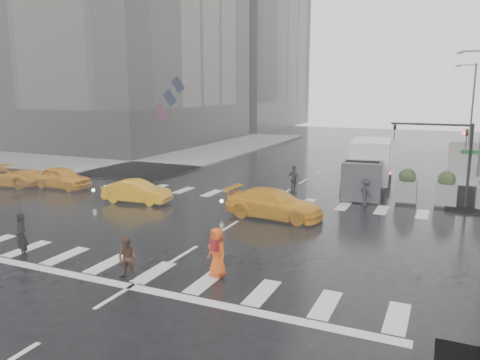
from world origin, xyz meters
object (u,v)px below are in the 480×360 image
at_px(traffic_signal_pole, 450,148).
at_px(box_truck, 368,166).
at_px(taxi_mid, 137,191).
at_px(taxi_front, 62,178).
at_px(pedestrian_brown, 127,258).
at_px(pedestrian_orange, 217,252).

xyz_separation_m(traffic_signal_pole, box_truck, (-4.39, 1.84, -1.52)).
bearing_deg(taxi_mid, traffic_signal_pole, -76.56).
bearing_deg(traffic_signal_pole, taxi_front, -168.49).
xyz_separation_m(taxi_front, box_truck, (18.04, 6.41, 1.01)).
height_order(traffic_signal_pole, taxi_mid, traffic_signal_pole).
distance_m(pedestrian_brown, pedestrian_orange, 2.96).
relative_size(pedestrian_orange, box_truck, 0.28).
bearing_deg(taxi_front, taxi_mid, -97.99).
height_order(pedestrian_orange, box_truck, box_truck).
xyz_separation_m(pedestrian_orange, taxi_front, (-15.56, 8.83, -0.17)).
distance_m(traffic_signal_pole, taxi_front, 23.03).
bearing_deg(taxi_mid, pedestrian_brown, -152.19).
xyz_separation_m(pedestrian_brown, box_truck, (5.09, 16.65, 0.97)).
relative_size(pedestrian_brown, box_truck, 0.24).
xyz_separation_m(taxi_mid, box_truck, (11.32, 7.67, 1.07)).
height_order(traffic_signal_pole, taxi_front, traffic_signal_pole).
bearing_deg(pedestrian_orange, taxi_mid, 164.86).
relative_size(traffic_signal_pole, taxi_front, 1.12).
distance_m(pedestrian_orange, taxi_front, 17.89).
height_order(pedestrian_orange, taxi_front, pedestrian_orange).
bearing_deg(box_truck, taxi_front, -166.13).
distance_m(pedestrian_brown, taxi_mid, 10.92).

